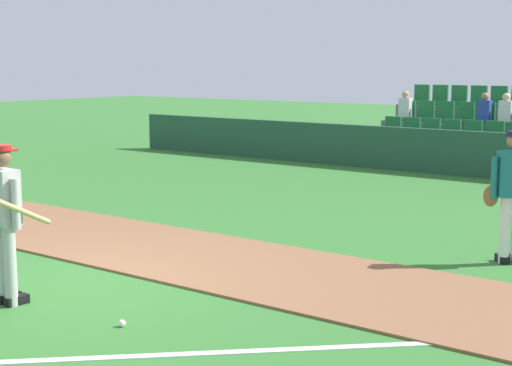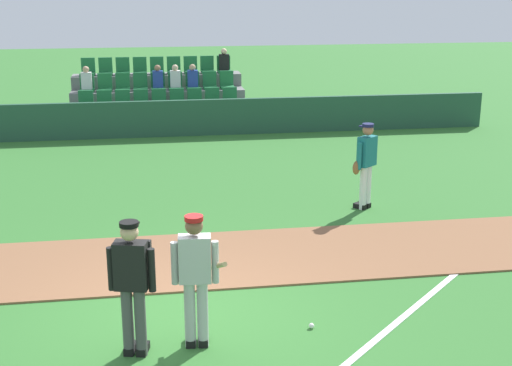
{
  "view_description": "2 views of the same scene",
  "coord_description": "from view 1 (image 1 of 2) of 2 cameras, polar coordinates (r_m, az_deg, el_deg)",
  "views": [
    {
      "loc": [
        7.31,
        -5.79,
        2.62
      ],
      "look_at": [
        1.39,
        2.07,
        1.11
      ],
      "focal_mm": 54.8,
      "sensor_mm": 36.0,
      "label": 1
    },
    {
      "loc": [
        -0.35,
        -8.9,
        4.53
      ],
      "look_at": [
        1.36,
        2.14,
        1.26
      ],
      "focal_mm": 49.43,
      "sensor_mm": 36.0,
      "label": 2
    }
  ],
  "objects": [
    {
      "name": "infield_dirt_path",
      "position": [
        11.01,
        -5.94,
        -5.03
      ],
      "size": [
        28.0,
        2.46,
        0.03
      ],
      "primitive_type": "cube",
      "color": "brown",
      "rests_on": "ground"
    },
    {
      "name": "foul_line_chalk",
      "position": [
        7.31,
        -2.07,
        -12.26
      ],
      "size": [
        8.7,
        8.41,
        0.01
      ],
      "primitive_type": "cube",
      "rotation": [
        0.0,
        0.0,
        0.77
      ],
      "color": "white",
      "rests_on": "ground"
    },
    {
      "name": "ground_plane",
      "position": [
        9.68,
        -14.17,
        -7.26
      ],
      "size": [
        80.0,
        80.0,
        0.0
      ],
      "primitive_type": "plane",
      "color": "#33702D"
    },
    {
      "name": "runner_teal_jersey",
      "position": [
        10.73,
        18.15,
        -0.62
      ],
      "size": [
        0.6,
        0.47,
        1.76
      ],
      "color": "white",
      "rests_on": "ground"
    },
    {
      "name": "batter_grey_jersey",
      "position": [
        8.88,
        -17.88,
        -2.45
      ],
      "size": [
        0.67,
        0.79,
        1.76
      ],
      "color": "#B2B2B2",
      "rests_on": "ground"
    },
    {
      "name": "stadium_bleachers",
      "position": [
        20.82,
        16.3,
        2.84
      ],
      "size": [
        5.55,
        2.95,
        2.3
      ],
      "color": "slate",
      "rests_on": "ground"
    },
    {
      "name": "baseball",
      "position": [
        8.08,
        -9.75,
        -10.06
      ],
      "size": [
        0.07,
        0.07,
        0.07
      ],
      "primitive_type": "sphere",
      "color": "white",
      "rests_on": "ground"
    },
    {
      "name": "dugout_fence",
      "position": [
        19.09,
        14.27,
        2.15
      ],
      "size": [
        20.0,
        0.16,
        1.07
      ],
      "primitive_type": "cube",
      "color": "#234C38",
      "rests_on": "ground"
    }
  ]
}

